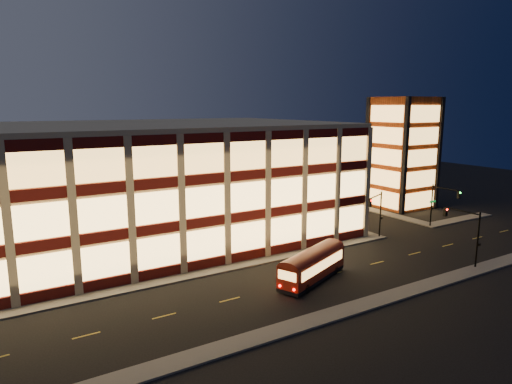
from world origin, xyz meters
TOP-DOWN VIEW (x-y plane):
  - ground at (0.00, 0.00)m, footprint 200.00×200.00m
  - sidewalk_office_south at (-3.00, 1.00)m, footprint 54.00×2.00m
  - sidewalk_office_east at (23.00, 17.00)m, footprint 2.00×30.00m
  - sidewalk_tower_south at (40.00, 1.00)m, footprint 14.00×2.00m
  - sidewalk_tower_west at (34.00, 17.00)m, footprint 2.00×30.00m
  - sidewalk_near at (0.00, -13.00)m, footprint 100.00×2.00m
  - office_building at (-2.91, 16.91)m, footprint 50.45×30.45m
  - stair_tower at (39.95, 11.95)m, footprint 8.60×8.60m
  - traffic_signal_far at (22.21, 0.24)m, footprint 3.79×1.87m
  - traffic_signal_right at (33.50, -0.62)m, footprint 1.20×4.37m
  - traffic_signal_near at (23.50, -11.03)m, footprint 0.32×4.45m
  - trolley_bus at (6.88, -6.29)m, footprint 9.34×5.65m

SIDE VIEW (x-z plane):
  - ground at x=0.00m, z-range 0.00..0.00m
  - sidewalk_office_south at x=-3.00m, z-range 0.00..0.15m
  - sidewalk_office_east at x=23.00m, z-range 0.00..0.15m
  - sidewalk_tower_south at x=40.00m, z-range 0.00..0.15m
  - sidewalk_tower_west at x=34.00m, z-range 0.00..0.15m
  - sidewalk_near at x=0.00m, z-range 0.00..0.15m
  - trolley_bus at x=6.88m, z-range 0.17..3.27m
  - traffic_signal_right at x=33.50m, z-range 1.10..7.10m
  - traffic_signal_far at x=22.21m, z-range 1.11..7.11m
  - traffic_signal_near at x=23.50m, z-range 1.13..7.13m
  - office_building at x=-2.91m, z-range 0.00..14.50m
  - stair_tower at x=39.95m, z-range -0.01..17.99m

